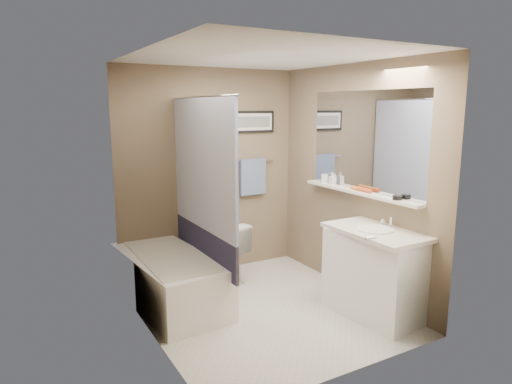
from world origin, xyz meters
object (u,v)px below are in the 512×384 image
bathtub (169,280)px  hair_brush_front (363,190)px  candle_bowl_near (397,198)px  vanity (374,275)px  glass_jar (325,179)px  soap_bottle (332,179)px  toilet (220,252)px  hair_brush_back (359,189)px

bathtub → hair_brush_front: 2.15m
bathtub → candle_bowl_near: (1.79, -1.26, 0.89)m
vanity → candle_bowl_near: candle_bowl_near is taller
glass_jar → candle_bowl_near: bearing=-90.0°
bathtub → vanity: vanity is taller
hair_brush_front → soap_bottle: bearing=90.0°
bathtub → soap_bottle: 2.04m
soap_bottle → candle_bowl_near: bearing=-90.0°
toilet → soap_bottle: (1.08, -0.64, 0.84)m
bathtub → toilet: bearing=19.3°
toilet → hair_brush_back: hair_brush_back is taller
toilet → hair_brush_back: 1.71m
hair_brush_front → vanity: bearing=-115.1°
bathtub → vanity: bearing=-41.7°
bathtub → vanity: 2.01m
vanity → glass_jar: (0.19, 1.02, 0.77)m
vanity → glass_jar: bearing=74.4°
toilet → hair_brush_front: size_ratio=3.10×
hair_brush_back → soap_bottle: 0.42m
vanity → soap_bottle: soap_bottle is taller
bathtub → toilet: size_ratio=2.20×
glass_jar → soap_bottle: (0.00, -0.14, 0.02)m
hair_brush_back → glass_jar: bearing=90.0°
candle_bowl_near → glass_jar: glass_jar is taller
vanity → hair_brush_back: bearing=62.9°
bathtub → hair_brush_back: size_ratio=6.82×
vanity → glass_jar: size_ratio=9.00×
hair_brush_front → toilet: bearing=133.7°
toilet → vanity: (0.89, -1.52, 0.06)m
hair_brush_back → glass_jar: size_ratio=2.20×
toilet → glass_jar: size_ratio=6.82×
vanity → candle_bowl_near: size_ratio=10.00×
glass_jar → soap_bottle: size_ratio=0.74×
hair_brush_back → hair_brush_front: bearing=-90.0°
soap_bottle → vanity: bearing=-101.8°
candle_bowl_near → toilet: bearing=124.3°
glass_jar → toilet: bearing=155.1°
toilet → hair_brush_front: (1.08, -1.13, 0.80)m
soap_bottle → glass_jar: bearing=90.0°
bathtub → glass_jar: size_ratio=15.00×
bathtub → toilet: 0.78m
candle_bowl_near → hair_brush_front: 0.45m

